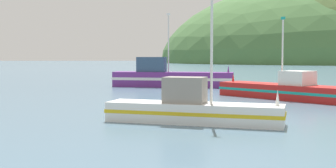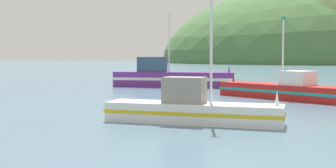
# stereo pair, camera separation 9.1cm
# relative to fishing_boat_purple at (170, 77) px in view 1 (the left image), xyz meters

# --- Properties ---
(fishing_boat_purple) EXTENTS (12.08, 5.02, 7.28)m
(fishing_boat_purple) POSITION_rel_fishing_boat_purple_xyz_m (0.00, 0.00, 0.00)
(fishing_boat_purple) COLOR #6B2D84
(fishing_boat_purple) RESTS_ON ground
(fishing_boat_red) EXTENTS (7.73, 9.23, 5.86)m
(fishing_boat_red) POSITION_rel_fishing_boat_purple_xyz_m (7.10, -12.24, -0.30)
(fishing_boat_red) COLOR red
(fishing_boat_red) RESTS_ON ground
(fishing_boat_white) EXTENTS (8.18, 4.60, 6.23)m
(fishing_boat_white) POSITION_rel_fishing_boat_purple_xyz_m (-0.89, -22.78, -0.31)
(fishing_boat_white) COLOR white
(fishing_boat_white) RESTS_ON ground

